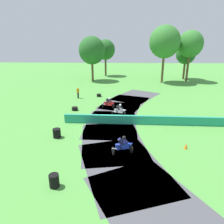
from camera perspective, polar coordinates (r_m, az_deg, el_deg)
name	(u,v)px	position (r m, az deg, el deg)	size (l,w,h in m)	color
ground_plane	(111,123)	(21.23, -0.24, -3.14)	(120.00, 120.00, 0.00)	#4C933D
track_asphalt	(124,124)	(21.19, 3.36, -3.21)	(10.23, 31.31, 0.01)	#47474C
safety_barrier	(162,120)	(21.35, 13.42, -2.26)	(0.30, 19.63, 0.90)	#239375
motorcycle_lead_red	(109,103)	(25.71, -0.87, 2.40)	(1.71, 1.07, 1.43)	black
motorcycle_chase_white	(119,110)	(23.08, 2.06, 0.44)	(1.71, 1.00, 1.43)	black
motorcycle_trailing_blue	(123,145)	(15.61, 3.10, -9.11)	(1.68, 1.01, 1.42)	black
tire_stack_near	(99,95)	(31.38, -3.60, 4.58)	(0.66, 0.66, 0.40)	black
tire_stack_mid_a	(75,109)	(25.52, -10.15, 0.90)	(0.72, 0.72, 0.40)	black
tire_stack_mid_b	(57,133)	(18.75, -14.88, -5.62)	(0.67, 0.67, 0.80)	black
tire_stack_far	(54,181)	(12.99, -15.56, -17.67)	(0.57, 0.57, 0.80)	black
track_marshal	(78,93)	(30.67, -9.29, 5.22)	(0.34, 0.24, 1.63)	#232328
traffic_cone	(186,146)	(17.40, 19.59, -8.78)	(0.28, 0.28, 0.44)	orange
tree_far_left	(92,50)	(43.53, -5.53, 16.42)	(5.24, 5.24, 8.85)	brown
tree_far_right	(186,54)	(47.98, 19.57, 14.70)	(4.03, 4.03, 7.41)	brown
tree_mid_rise	(190,44)	(45.31, 20.66, 16.99)	(4.91, 4.91, 9.91)	brown
tree_behind_barrier	(105,50)	(49.72, -1.81, 16.66)	(4.35, 4.35, 8.27)	brown
tree_distant	(165,42)	(42.55, 14.26, 18.10)	(5.80, 5.80, 10.79)	brown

